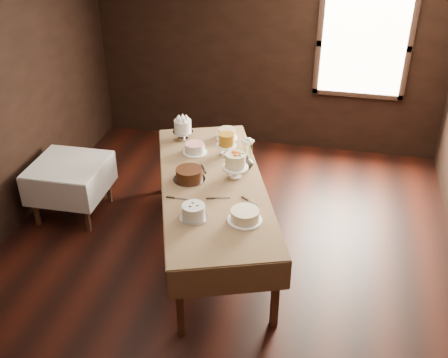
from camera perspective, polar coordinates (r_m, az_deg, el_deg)
floor at (r=5.76m, az=-0.44°, el=-9.15°), size 5.00×6.00×0.01m
wall_back at (r=7.72m, az=4.70°, el=13.35°), size 5.00×0.02×2.80m
window at (r=7.54m, az=14.78°, el=13.64°), size 1.10×0.05×1.30m
display_table at (r=5.57m, az=-1.24°, el=-0.90°), size 1.90×2.89×0.84m
side_table at (r=6.49m, az=-16.39°, el=1.01°), size 0.84×0.84×0.69m
cake_meringue at (r=6.39m, az=-4.45°, el=5.24°), size 0.25×0.25×0.26m
cake_speckled at (r=6.43m, az=0.31°, el=4.90°), size 0.29×0.29×0.12m
cake_lattice at (r=6.10m, az=-3.15°, el=3.27°), size 0.30×0.30×0.11m
cake_caramel at (r=6.03m, az=0.26°, el=3.65°), size 0.23×0.23×0.27m
cake_chocolate at (r=5.56m, az=-3.76°, el=0.46°), size 0.39×0.39×0.13m
cake_flowers at (r=5.58m, az=1.22°, el=1.35°), size 0.30×0.30×0.28m
cake_swirl at (r=4.96m, az=-3.29°, el=-3.56°), size 0.28×0.28×0.14m
cake_cream at (r=4.93m, az=2.25°, el=-3.97°), size 0.36×0.36×0.11m
cake_server_a at (r=5.27m, az=-0.14°, el=-2.06°), size 0.24×0.09×0.01m
cake_server_b at (r=5.20m, az=3.15°, el=-2.65°), size 0.21×0.16×0.01m
cake_server_c at (r=5.83m, az=-2.37°, el=1.39°), size 0.14×0.22×0.01m
cake_server_d at (r=5.85m, az=1.36°, el=1.48°), size 0.17×0.20×0.01m
cake_server_e at (r=5.27m, az=-4.53°, el=-2.16°), size 0.24×0.03×0.01m
flower_vase at (r=5.78m, az=2.52°, el=1.84°), size 0.18×0.18×0.14m
flower_bouquet at (r=5.69m, az=2.57°, el=3.52°), size 0.14×0.14×0.20m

